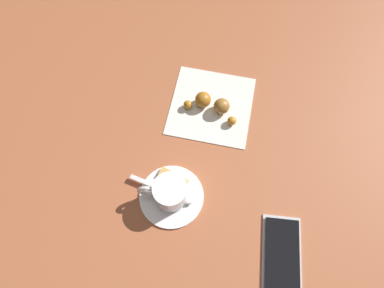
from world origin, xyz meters
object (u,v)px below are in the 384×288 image
espresso_cup (169,192)px  sugar_packet (173,178)px  croissant (213,104)px  cell_phone (282,257)px  saucer (170,196)px  teaspoon (172,193)px  napkin (211,106)px

espresso_cup → sugar_packet: size_ratio=1.56×
espresso_cup → croissant: (0.22, -0.03, -0.02)m
cell_phone → saucer: bearing=78.3°
saucer → teaspoon: bearing=-27.5°
espresso_cup → croissant: size_ratio=0.72×
teaspoon → cell_phone: (-0.05, -0.24, -0.01)m
sugar_packet → cell_phone: size_ratio=0.38×
croissant → teaspoon: bearing=173.6°
espresso_cup → teaspoon: bearing=-30.3°
croissant → cell_phone: croissant is taller
saucer → croissant: size_ratio=0.99×
napkin → cell_phone: (-0.28, -0.22, 0.00)m
espresso_cup → napkin: 0.23m
teaspoon → croissant: (0.22, -0.02, 0.01)m
saucer → napkin: saucer is taller
teaspoon → croissant: size_ratio=1.06×
espresso_cup → napkin: espresso_cup is taller
saucer → cell_phone: (-0.05, -0.24, -0.00)m
teaspoon → sugar_packet: size_ratio=2.29×
sugar_packet → croissant: bearing=-87.2°
croissant → cell_phone: 0.35m
cell_phone → croissant: bearing=38.0°
sugar_packet → saucer: bearing=110.7°
napkin → teaspoon: bearing=174.9°
sugar_packet → croissant: croissant is taller
espresso_cup → cell_phone: espresso_cup is taller
espresso_cup → cell_phone: bearing=-101.3°
teaspoon → cell_phone: bearing=-102.7°
napkin → cell_phone: cell_phone is taller
espresso_cup → cell_phone: size_ratio=0.58×
napkin → croissant: (-0.01, -0.00, 0.02)m
napkin → cell_phone: bearing=-142.0°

